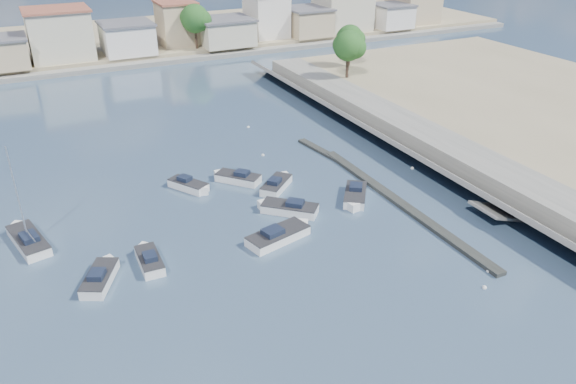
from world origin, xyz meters
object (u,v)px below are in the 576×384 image
object	(u,v)px
motorboat_a	(149,260)
motorboat_g	(190,186)
motorboat_e	(101,277)
motorboat_f	(236,178)
motorboat_b	(277,184)
motorboat_h	(281,235)
sailboat	(27,239)
motorboat_c	(287,208)
motorboat_d	(355,196)

from	to	relation	value
motorboat_a	motorboat_g	distance (m)	12.95
motorboat_e	motorboat_f	bearing A→B (deg)	36.77
motorboat_b	motorboat_g	bearing A→B (deg)	156.25
motorboat_b	motorboat_h	world-z (taller)	same
motorboat_g	sailboat	xyz separation A→B (m)	(-15.08, -3.68, 0.04)
motorboat_a	motorboat_h	distance (m)	10.89
motorboat_b	motorboat_e	bearing A→B (deg)	-155.89
motorboat_f	motorboat_g	xyz separation A→B (m)	(-4.75, 0.29, 0.00)
motorboat_g	motorboat_h	bearing A→B (deg)	-71.62
motorboat_a	motorboat_c	world-z (taller)	same
motorboat_b	motorboat_g	size ratio (longest dim) A/B	1.00
motorboat_d	motorboat_e	xyz separation A→B (m)	(-23.95, -2.63, 0.00)
motorboat_c	motorboat_d	size ratio (longest dim) A/B	1.03
motorboat_d	motorboat_f	bearing A→B (deg)	134.63
motorboat_e	motorboat_f	xyz separation A→B (m)	(15.27, 11.41, -0.00)
motorboat_d	motorboat_h	bearing A→B (deg)	-161.20
motorboat_e	motorboat_g	bearing A→B (deg)	48.04
motorboat_b	motorboat_c	distance (m)	5.02
motorboat_a	motorboat_f	size ratio (longest dim) A/B	0.99
motorboat_c	motorboat_g	world-z (taller)	same
motorboat_e	motorboat_h	distance (m)	14.60
motorboat_b	motorboat_d	world-z (taller)	same
motorboat_h	motorboat_d	bearing A→B (deg)	18.80
motorboat_a	motorboat_h	xyz separation A→B (m)	(10.83, -1.20, -0.00)
motorboat_c	motorboat_h	size ratio (longest dim) A/B	0.82
motorboat_g	sailboat	bearing A→B (deg)	-166.29
motorboat_c	sailboat	xyz separation A→B (m)	(-21.65, 4.64, 0.04)
motorboat_d	sailboat	bearing A→B (deg)	169.28
motorboat_f	motorboat_g	size ratio (longest dim) A/B	1.04
motorboat_e	motorboat_h	size ratio (longest dim) A/B	0.77
motorboat_b	motorboat_h	xyz separation A→B (m)	(-3.81, -8.79, 0.00)
motorboat_a	motorboat_b	size ratio (longest dim) A/B	1.04
motorboat_f	motorboat_c	bearing A→B (deg)	-77.20
motorboat_d	sailboat	xyz separation A→B (m)	(-28.50, 5.39, 0.04)
motorboat_b	motorboat_f	bearing A→B (deg)	134.53
motorboat_d	motorboat_g	distance (m)	16.20
motorboat_a	motorboat_g	size ratio (longest dim) A/B	1.04
motorboat_f	sailboat	xyz separation A→B (m)	(-19.83, -3.39, 0.04)
motorboat_h	sailboat	xyz separation A→B (m)	(-19.15, 8.58, 0.04)
motorboat_f	sailboat	bearing A→B (deg)	-170.29
motorboat_c	motorboat_g	xyz separation A→B (m)	(-6.58, 8.32, 0.00)
motorboat_b	motorboat_a	bearing A→B (deg)	-152.60
motorboat_c	motorboat_f	xyz separation A→B (m)	(-1.83, 8.03, -0.00)
motorboat_e	motorboat_g	world-z (taller)	same
motorboat_b	motorboat_e	world-z (taller)	same
motorboat_c	motorboat_d	xyz separation A→B (m)	(6.85, -0.75, -0.00)
motorboat_g	motorboat_b	bearing A→B (deg)	-23.75
motorboat_a	motorboat_e	distance (m)	3.82
motorboat_b	motorboat_c	size ratio (longest dim) A/B	0.86
motorboat_h	motorboat_e	bearing A→B (deg)	177.83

